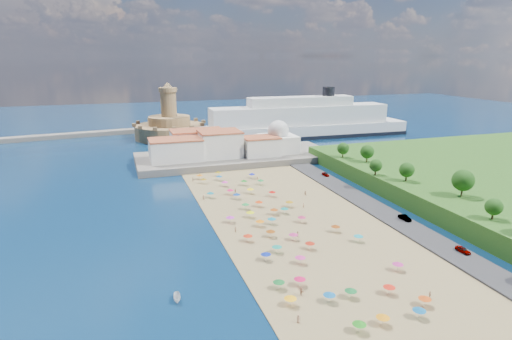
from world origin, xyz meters
name	(u,v)px	position (x,y,z in m)	size (l,w,h in m)	color
ground	(269,217)	(0.00, 0.00, 0.00)	(700.00, 700.00, 0.00)	#071938
terrace	(236,157)	(10.00, 73.00, 1.50)	(90.00, 36.00, 3.00)	#59544C
jetty	(177,146)	(-12.00, 108.00, 1.20)	(18.00, 70.00, 2.40)	#59544C
waterfront_buildings	(208,145)	(-3.05, 73.64, 7.88)	(57.00, 29.00, 11.00)	silver
domed_building	(278,140)	(30.00, 71.00, 8.97)	(16.00, 16.00, 15.00)	silver
fortress	(170,127)	(-12.00, 138.00, 6.68)	(40.00, 40.00, 32.40)	#A57C52
cruise_ship	(300,123)	(61.65, 116.96, 8.68)	(134.63, 22.62, 29.32)	black
beach_parasols	(276,223)	(-1.46, -9.64, 2.15)	(31.68, 114.29, 2.20)	gray
beachgoers	(262,214)	(-2.14, 0.12, 1.11)	(35.73, 97.03, 1.88)	tan
parked_cars	(388,208)	(36.00, -7.84, 1.39)	(1.87, 76.23, 1.43)	gray
hillside_trees	(435,179)	(50.17, -10.63, 10.23)	(17.45, 104.00, 8.28)	#382314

